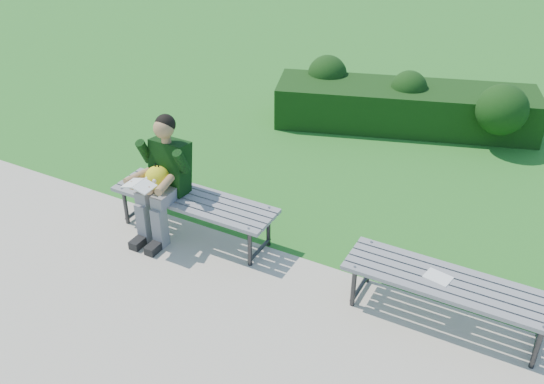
{
  "coord_description": "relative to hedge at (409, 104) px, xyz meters",
  "views": [
    {
      "loc": [
        2.37,
        -4.44,
        3.8
      ],
      "look_at": [
        0.03,
        -0.1,
        0.78
      ],
      "focal_mm": 40.0,
      "sensor_mm": 36.0,
      "label": 1
    }
  ],
  "objects": [
    {
      "name": "seated_boy",
      "position": [
        -1.46,
        -3.79,
        0.35
      ],
      "size": [
        0.56,
        0.76,
        1.31
      ],
      "color": "gray",
      "rests_on": "walkway"
    },
    {
      "name": "bench_right",
      "position": [
        1.52,
        -3.76,
        0.05
      ],
      "size": [
        1.8,
        0.5,
        0.46
      ],
      "color": "gray",
      "rests_on": "walkway"
    },
    {
      "name": "bench_left",
      "position": [
        -1.16,
        -3.69,
        0.05
      ],
      "size": [
        1.8,
        0.5,
        0.46
      ],
      "color": "gray",
      "rests_on": "walkway"
    },
    {
      "name": "ground",
      "position": [
        -0.29,
        -3.54,
        -0.37
      ],
      "size": [
        80.0,
        80.0,
        0.0
      ],
      "color": "#2C6915",
      "rests_on": "ground"
    },
    {
      "name": "hedge",
      "position": [
        0.0,
        0.0,
        0.0
      ],
      "size": [
        3.75,
        2.01,
        0.91
      ],
      "color": "#144210",
      "rests_on": "ground"
    },
    {
      "name": "walkway",
      "position": [
        -0.29,
        -5.29,
        -0.36
      ],
      "size": [
        30.0,
        3.5,
        0.02
      ],
      "color": "#B7AD9A",
      "rests_on": "ground"
    },
    {
      "name": "paper_sheet",
      "position": [
        1.42,
        -3.76,
        0.11
      ],
      "size": [
        0.25,
        0.2,
        0.01
      ],
      "color": "white",
      "rests_on": "bench_right"
    }
  ]
}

